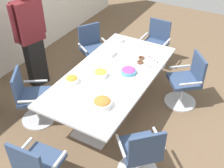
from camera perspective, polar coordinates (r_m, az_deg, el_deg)
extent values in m
cube|color=brown|center=(4.73, 0.00, -5.37)|extent=(10.00, 10.00, 0.01)
cube|color=silver|center=(4.27, 0.00, 1.93)|extent=(2.40, 1.20, 0.04)
cube|color=silver|center=(4.39, -3.54, -9.44)|extent=(0.56, 0.56, 0.02)
cylinder|color=silver|center=(4.13, -3.73, -6.02)|extent=(0.09, 0.09, 0.69)
cube|color=silver|center=(5.09, 3.01, -1.58)|extent=(0.56, 0.56, 0.02)
cylinder|color=silver|center=(4.88, 3.14, 1.70)|extent=(0.09, 0.09, 0.69)
cube|color=#33476B|center=(3.53, -14.34, -15.18)|extent=(0.50, 0.50, 0.06)
cube|color=#33476B|center=(3.26, -17.22, -15.09)|extent=(0.08, 0.44, 0.42)
cube|color=silver|center=(3.56, -17.87, -12.45)|extent=(0.37, 0.06, 0.02)
cube|color=silver|center=(3.33, -11.16, -15.50)|extent=(0.37, 0.06, 0.02)
cylinder|color=silver|center=(3.76, 5.38, -15.21)|extent=(0.05, 0.05, 0.41)
cube|color=#33476B|center=(3.57, 5.59, -12.91)|extent=(0.65, 0.65, 0.06)
cube|color=#33476B|center=(3.27, 7.08, -12.90)|extent=(0.33, 0.34, 0.42)
cube|color=silver|center=(3.43, 1.75, -12.46)|extent=(0.29, 0.28, 0.02)
cube|color=silver|center=(3.56, 9.51, -10.80)|extent=(0.29, 0.28, 0.02)
cylinder|color=silver|center=(5.02, 13.66, -3.47)|extent=(0.76, 0.76, 0.02)
cylinder|color=silver|center=(4.89, 14.02, -1.55)|extent=(0.05, 0.05, 0.41)
cube|color=#33476B|center=(4.75, 14.43, 0.65)|extent=(0.65, 0.65, 0.06)
cube|color=#33476B|center=(4.70, 17.24, 3.24)|extent=(0.37, 0.30, 0.42)
cube|color=silver|center=(4.50, 15.76, 0.05)|extent=(0.25, 0.31, 0.02)
cube|color=silver|center=(4.87, 13.62, 3.48)|extent=(0.25, 0.31, 0.02)
cylinder|color=silver|center=(5.91, 8.23, 4.10)|extent=(0.56, 0.56, 0.02)
cylinder|color=silver|center=(5.80, 8.41, 5.89)|extent=(0.05, 0.05, 0.41)
cube|color=#33476B|center=(5.68, 8.62, 7.90)|extent=(0.47, 0.47, 0.06)
cube|color=#33476B|center=(5.75, 9.70, 10.84)|extent=(0.05, 0.44, 0.42)
cube|color=silver|center=(5.55, 11.06, 8.30)|extent=(0.37, 0.04, 0.02)
cube|color=silver|center=(5.71, 6.46, 9.60)|extent=(0.37, 0.04, 0.02)
cylinder|color=silver|center=(5.68, -3.43, 3.00)|extent=(0.74, 0.74, 0.02)
cylinder|color=silver|center=(5.57, -3.51, 4.83)|extent=(0.05, 0.05, 0.41)
cube|color=#33476B|center=(5.45, -3.60, 6.91)|extent=(0.63, 0.63, 0.06)
cube|color=#33476B|center=(5.50, -4.68, 10.02)|extent=(0.39, 0.26, 0.42)
cube|color=silver|center=(5.48, -1.33, 8.63)|extent=(0.22, 0.33, 0.02)
cube|color=silver|center=(5.30, -6.04, 7.36)|extent=(0.22, 0.33, 0.02)
cylinder|color=silver|center=(4.72, -14.62, -6.76)|extent=(0.75, 0.75, 0.02)
cylinder|color=silver|center=(4.58, -15.03, -4.81)|extent=(0.05, 0.05, 0.41)
cube|color=#33476B|center=(4.43, -15.51, -2.55)|extent=(0.64, 0.64, 0.06)
cube|color=#33476B|center=(4.34, -18.73, -0.21)|extent=(0.39, 0.27, 0.42)
cube|color=silver|center=(4.55, -15.32, 0.57)|extent=(0.23, 0.32, 0.02)
cube|color=silver|center=(4.17, -16.24, -3.42)|extent=(0.23, 0.32, 0.02)
cube|color=black|center=(5.26, -15.19, 4.25)|extent=(0.36, 0.28, 0.90)
cube|color=maroon|center=(4.89, -16.70, 12.15)|extent=(0.48, 0.33, 0.71)
cylinder|color=maroon|center=(5.00, -14.18, 13.57)|extent=(0.10, 0.10, 0.64)
cylinder|color=maroon|center=(4.77, -19.48, 11.41)|extent=(0.10, 0.10, 0.64)
cylinder|color=white|center=(3.65, -1.99, -3.99)|extent=(0.26, 0.26, 0.08)
ellipsoid|color=#AD702D|center=(3.62, -2.01, -3.50)|extent=(0.23, 0.23, 0.07)
cylinder|color=#4C9EC6|center=(4.26, 3.38, 2.56)|extent=(0.24, 0.24, 0.06)
ellipsoid|color=#9E3D8E|center=(4.25, 3.40, 2.87)|extent=(0.21, 0.21, 0.05)
cylinder|color=white|center=(4.10, -8.15, 0.77)|extent=(0.19, 0.19, 0.07)
ellipsoid|color=orange|center=(4.08, -8.19, 1.17)|extent=(0.17, 0.17, 0.06)
cylinder|color=white|center=(4.19, -2.34, 2.04)|extent=(0.21, 0.21, 0.08)
ellipsoid|color=yellow|center=(4.17, -2.36, 2.47)|extent=(0.18, 0.18, 0.07)
cylinder|color=white|center=(4.56, 7.12, 4.51)|extent=(0.34, 0.34, 0.01)
torus|color=pink|center=(4.64, 7.79, 5.42)|extent=(0.11, 0.11, 0.03)
torus|color=brown|center=(4.61, 6.00, 5.34)|extent=(0.11, 0.11, 0.03)
torus|color=brown|center=(4.50, 5.76, 4.45)|extent=(0.11, 0.11, 0.03)
torus|color=white|center=(4.45, 7.21, 3.90)|extent=(0.11, 0.11, 0.03)
torus|color=white|center=(4.56, 8.66, 4.72)|extent=(0.11, 0.11, 0.03)
cylinder|color=white|center=(5.15, 1.09, 8.79)|extent=(0.23, 0.23, 0.01)
cylinder|color=silver|center=(5.14, 1.09, 8.85)|extent=(0.23, 0.23, 0.01)
cylinder|color=white|center=(5.14, 1.09, 8.90)|extent=(0.23, 0.23, 0.01)
cylinder|color=silver|center=(5.14, 1.09, 8.96)|extent=(0.23, 0.23, 0.01)
cylinder|color=white|center=(5.13, 1.09, 9.02)|extent=(0.23, 0.23, 0.01)
cylinder|color=silver|center=(5.13, 1.09, 9.08)|extent=(0.23, 0.23, 0.01)
cylinder|color=white|center=(5.13, 1.09, 9.14)|extent=(0.23, 0.23, 0.01)
cylinder|color=silver|center=(5.13, 1.09, 9.20)|extent=(0.23, 0.23, 0.01)
cube|color=white|center=(4.70, -0.38, 6.40)|extent=(0.16, 0.16, 0.08)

